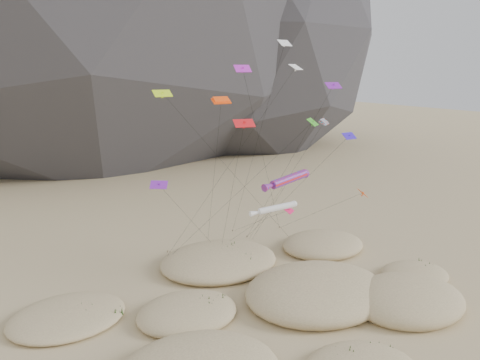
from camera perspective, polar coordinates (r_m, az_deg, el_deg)
name	(u,v)px	position (r m, az deg, el deg)	size (l,w,h in m)	color
ground	(317,313)	(54.20, 9.32, -15.73)	(500.00, 500.00, 0.00)	#CCB789
dunes	(282,296)	(55.62, 5.19, -13.92)	(51.34, 39.18, 4.16)	#CCB789
dune_grass	(297,295)	(55.92, 6.91, -13.71)	(43.44, 28.67, 1.49)	black
kite_stakes	(229,243)	(72.57, -1.33, -7.67)	(23.05, 7.67, 0.30)	#3F2D1E
rainbow_tube_kite	(288,180)	(60.33, 5.86, 0.06)	(8.25, 13.14, 13.30)	red
white_tube_kite	(275,208)	(57.13, 4.27, -3.47)	(6.48, 14.32, 10.33)	silver
orange_parafoil	(221,103)	(56.34, -2.33, 9.39)	(4.41, 11.47, 23.05)	#F1450C
multi_parafoil	(323,124)	(62.61, 10.06, 6.76)	(4.97, 13.47, 19.91)	#FF341A
delta_kites	(279,123)	(59.85, 4.76, 6.95)	(28.77, 22.46, 29.84)	white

